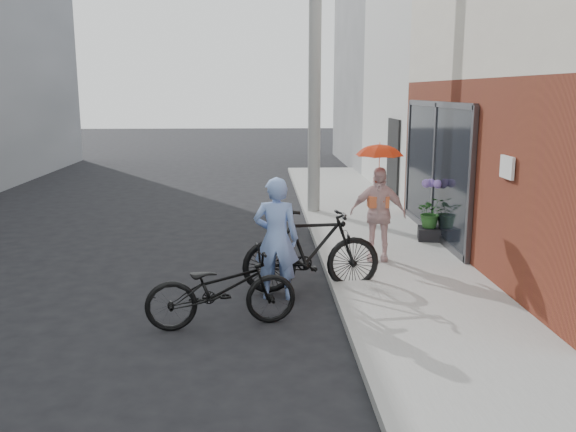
{
  "coord_description": "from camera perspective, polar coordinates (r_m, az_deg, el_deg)",
  "views": [
    {
      "loc": [
        -0.12,
        -7.7,
        2.81
      ],
      "look_at": [
        0.26,
        0.62,
        1.1
      ],
      "focal_mm": 38.0,
      "sensor_mm": 36.0,
      "label": 1
    }
  ],
  "objects": [
    {
      "name": "ground",
      "position": [
        8.2,
        -1.66,
        -8.45
      ],
      "size": [
        80.0,
        80.0,
        0.0
      ],
      "primitive_type": "plane",
      "color": "black",
      "rests_on": "ground"
    },
    {
      "name": "sidewalk",
      "position": [
        10.33,
        9.9,
        -4.03
      ],
      "size": [
        2.2,
        24.0,
        0.12
      ],
      "primitive_type": "cube",
      "color": "#979792",
      "rests_on": "ground"
    },
    {
      "name": "curb",
      "position": [
        10.14,
        3.47,
        -4.16
      ],
      "size": [
        0.12,
        24.0,
        0.12
      ],
      "primitive_type": "cube",
      "color": "#9E9E99",
      "rests_on": "ground"
    },
    {
      "name": "plaster_building",
      "position": [
        18.25,
        21.59,
        12.97
      ],
      "size": [
        8.0,
        6.0,
        7.0
      ],
      "primitive_type": "cube",
      "color": "silver",
      "rests_on": "ground"
    },
    {
      "name": "east_building_far",
      "position": [
        24.82,
        14.9,
        12.8
      ],
      "size": [
        8.0,
        8.0,
        7.0
      ],
      "primitive_type": "cube",
      "color": "slate",
      "rests_on": "ground"
    },
    {
      "name": "utility_pole",
      "position": [
        13.78,
        2.53,
        14.45
      ],
      "size": [
        0.28,
        0.28,
        7.0
      ],
      "primitive_type": "cylinder",
      "color": "#9E9E99",
      "rests_on": "ground"
    },
    {
      "name": "officer",
      "position": [
        8.28,
        -1.11,
        -2.13
      ],
      "size": [
        0.66,
        0.47,
        1.69
      ],
      "primitive_type": "imported",
      "rotation": [
        0.0,
        0.0,
        3.03
      ],
      "color": "#7D9DDF",
      "rests_on": "ground"
    },
    {
      "name": "bike_left",
      "position": [
        7.42,
        -6.25,
        -6.77
      ],
      "size": [
        1.91,
        0.95,
        0.96
      ],
      "primitive_type": "imported",
      "rotation": [
        0.0,
        0.0,
        1.75
      ],
      "color": "black",
      "rests_on": "ground"
    },
    {
      "name": "bike_right",
      "position": [
        8.65,
        2.23,
        -3.25
      ],
      "size": [
        2.03,
        0.78,
        1.19
      ],
      "primitive_type": "imported",
      "rotation": [
        0.0,
        0.0,
        1.69
      ],
      "color": "black",
      "rests_on": "ground"
    },
    {
      "name": "kimono_woman",
      "position": [
        9.9,
        8.39,
        0.21
      ],
      "size": [
        0.95,
        0.56,
        1.52
      ],
      "primitive_type": "imported",
      "rotation": [
        0.0,
        0.0,
        -0.23
      ],
      "color": "beige",
      "rests_on": "sidewalk"
    },
    {
      "name": "parasol",
      "position": [
        9.74,
        8.58,
        6.43
      ],
      "size": [
        0.73,
        0.73,
        0.64
      ],
      "primitive_type": "imported",
      "color": "#F44A1C",
      "rests_on": "kimono_woman"
    },
    {
      "name": "planter",
      "position": [
        11.53,
        13.14,
        -1.62
      ],
      "size": [
        0.52,
        0.52,
        0.23
      ],
      "primitive_type": "cube",
      "rotation": [
        0.0,
        0.0,
        -0.21
      ],
      "color": "black",
      "rests_on": "sidewalk"
    },
    {
      "name": "potted_plant",
      "position": [
        11.45,
        13.23,
        0.36
      ],
      "size": [
        0.53,
        0.46,
        0.58
      ],
      "primitive_type": "imported",
      "color": "#2D6327",
      "rests_on": "planter"
    }
  ]
}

